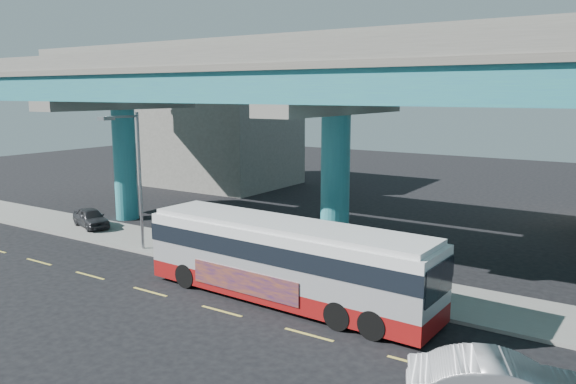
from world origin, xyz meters
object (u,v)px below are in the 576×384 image
Objects in this scene: parked_car at (91,218)px; transit_bus at (286,258)px; stop_sign at (335,242)px; street_lamp at (131,162)px.

transit_bus is at bearing -83.70° from parked_car.
parked_car is 1.33× the size of stop_sign.
street_lamp is 12.01m from stop_sign.
street_lamp reaches higher than stop_sign.
stop_sign is at bearing 65.47° from transit_bus.
stop_sign is (18.13, -1.48, 1.46)m from parked_car.
parked_car is at bearing -170.19° from stop_sign.
stop_sign is at bearing -76.32° from parked_car.
street_lamp is at bearing -90.54° from parked_car.
transit_bus is at bearing -102.58° from stop_sign.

